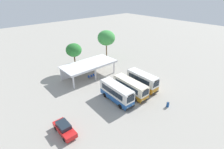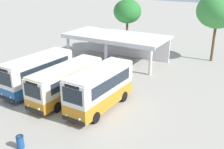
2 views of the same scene
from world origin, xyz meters
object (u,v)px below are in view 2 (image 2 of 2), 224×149
at_px(waiting_chair_second_from_end, 110,59).
at_px(city_bus_middle_cream, 100,87).
at_px(city_bus_nearest_orange, 38,72).
at_px(city_bus_second_in_row, 67,81).
at_px(waiting_chair_end_by_column, 106,58).
at_px(waiting_chair_middle_seat, 115,60).
at_px(litter_bin_apron, 20,142).

bearing_deg(waiting_chair_second_from_end, city_bus_middle_cream, -63.38).
distance_m(city_bus_nearest_orange, city_bus_second_in_row, 3.57).
distance_m(city_bus_nearest_orange, waiting_chair_end_by_column, 10.79).
distance_m(city_bus_second_in_row, waiting_chair_second_from_end, 10.93).
bearing_deg(city_bus_middle_cream, waiting_chair_end_by_column, 119.26).
bearing_deg(city_bus_second_in_row, city_bus_middle_cream, -1.04).
distance_m(city_bus_nearest_orange, waiting_chair_middle_seat, 11.01).
xyz_separation_m(city_bus_nearest_orange, waiting_chair_second_from_end, (1.73, 10.57, -1.33)).
xyz_separation_m(city_bus_nearest_orange, waiting_chair_end_by_column, (1.05, 10.65, -1.33)).
bearing_deg(city_bus_nearest_orange, waiting_chair_middle_seat, 77.25).
height_order(city_bus_middle_cream, litter_bin_apron, city_bus_middle_cream).
bearing_deg(waiting_chair_end_by_column, city_bus_middle_cream, -60.74).
relative_size(city_bus_second_in_row, litter_bin_apron, 8.89).
relative_size(city_bus_middle_cream, waiting_chair_second_from_end, 8.35).
bearing_deg(waiting_chair_middle_seat, waiting_chair_end_by_column, -179.58).
bearing_deg(city_bus_nearest_orange, waiting_chair_end_by_column, 84.38).
bearing_deg(city_bus_second_in_row, waiting_chair_middle_seat, 96.10).
relative_size(city_bus_middle_cream, waiting_chair_end_by_column, 8.35).
height_order(waiting_chair_end_by_column, waiting_chair_middle_seat, same).
bearing_deg(city_bus_middle_cream, litter_bin_apron, -101.74).
xyz_separation_m(city_bus_nearest_orange, waiting_chair_middle_seat, (2.41, 10.66, -1.33)).
relative_size(city_bus_second_in_row, waiting_chair_second_from_end, 9.30).
height_order(city_bus_nearest_orange, city_bus_second_in_row, city_bus_nearest_orange).
distance_m(city_bus_middle_cream, litter_bin_apron, 7.57).
bearing_deg(waiting_chair_second_from_end, city_bus_nearest_orange, -99.30).
height_order(city_bus_nearest_orange, litter_bin_apron, city_bus_nearest_orange).
bearing_deg(city_bus_second_in_row, city_bus_nearest_orange, 177.70).
height_order(city_bus_nearest_orange, waiting_chair_second_from_end, city_bus_nearest_orange).
relative_size(waiting_chair_second_from_end, litter_bin_apron, 0.96).
bearing_deg(waiting_chair_middle_seat, waiting_chair_second_from_end, -172.28).
height_order(waiting_chair_end_by_column, waiting_chair_second_from_end, same).
xyz_separation_m(city_bus_middle_cream, waiting_chair_middle_seat, (-4.72, 10.87, -1.38)).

